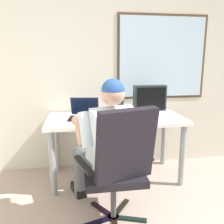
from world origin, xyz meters
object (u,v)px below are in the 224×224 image
(desk, at_px, (116,126))
(wine_glass, at_px, (118,112))
(office_chair, at_px, (120,162))
(desk_speaker, at_px, (120,106))
(laptop, at_px, (84,113))
(crt_monitor, at_px, (150,99))
(person_seated, at_px, (107,144))

(desk, relative_size, wine_glass, 10.00)
(desk, height_order, office_chair, office_chair)
(wine_glass, bearing_deg, desk_speaker, 76.30)
(laptop, bearing_deg, crt_monitor, -2.11)
(laptop, bearing_deg, office_chair, -74.12)
(office_chair, xyz_separation_m, laptop, (-0.25, 0.87, 0.22))
(desk, bearing_deg, desk_speaker, 61.73)
(desk, height_order, person_seated, person_seated)
(desk, xyz_separation_m, desk_speaker, (0.08, 0.14, 0.20))
(office_chair, height_order, wine_glass, office_chair)
(person_seated, relative_size, desk_speaker, 6.21)
(wine_glass, bearing_deg, crt_monitor, 25.42)
(desk, distance_m, office_chair, 0.85)
(desk_speaker, bearing_deg, crt_monitor, -23.15)
(office_chair, distance_m, laptop, 0.93)
(desk, relative_size, person_seated, 1.25)
(office_chair, distance_m, crt_monitor, 1.04)
(office_chair, distance_m, wine_glass, 0.72)
(wine_glass, relative_size, desk_speaker, 0.77)
(office_chair, relative_size, laptop, 2.90)
(laptop, relative_size, wine_glass, 2.34)
(crt_monitor, bearing_deg, office_chair, -120.56)
(wine_glass, bearing_deg, office_chair, -99.05)
(office_chair, height_order, person_seated, person_seated)
(crt_monitor, xyz_separation_m, wine_glass, (-0.39, -0.19, -0.09))
(office_chair, bearing_deg, desk, 82.70)
(crt_monitor, bearing_deg, laptop, 177.89)
(desk, relative_size, laptop, 4.27)
(crt_monitor, distance_m, desk_speaker, 0.36)
(crt_monitor, xyz_separation_m, desk_speaker, (-0.32, 0.13, -0.10))
(desk, xyz_separation_m, office_chair, (-0.11, -0.84, -0.06))
(office_chair, bearing_deg, desk_speaker, 79.41)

